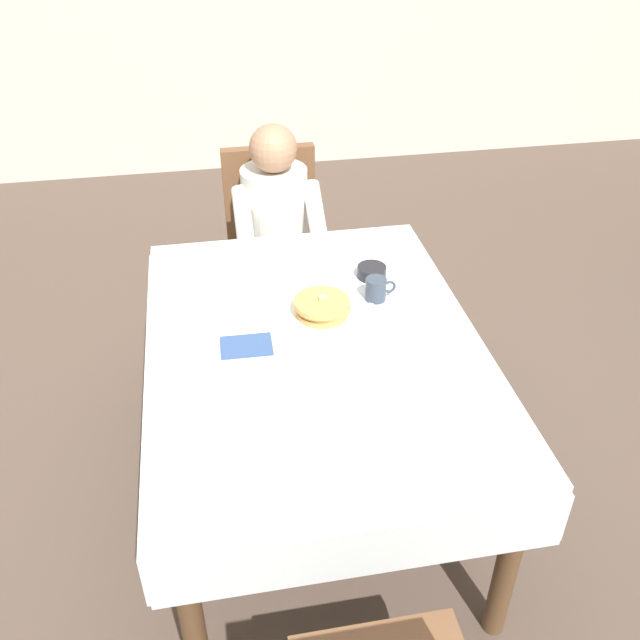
{
  "coord_description": "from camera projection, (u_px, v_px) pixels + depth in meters",
  "views": [
    {
      "loc": [
        -0.31,
        -1.83,
        2.12
      ],
      "look_at": [
        0.03,
        0.04,
        0.79
      ],
      "focal_mm": 38.82,
      "sensor_mm": 36.0,
      "label": 1
    }
  ],
  "objects": [
    {
      "name": "syrup_pitcher",
      "position": [
        242.0,
        294.0,
        2.47
      ],
      "size": [
        0.08,
        0.08,
        0.07
      ],
      "color": "silver",
      "rests_on": "dining_table_main"
    },
    {
      "name": "napkin_folded",
      "position": [
        246.0,
        346.0,
        2.27
      ],
      "size": [
        0.17,
        0.12,
        0.01
      ],
      "primitive_type": "cube",
      "rotation": [
        0.0,
        0.0,
        -0.03
      ],
      "color": "#334C7F",
      "rests_on": "dining_table_main"
    },
    {
      "name": "dining_table_main",
      "position": [
        315.0,
        360.0,
        2.36
      ],
      "size": [
        1.12,
        1.52,
        0.74
      ],
      "color": "silver",
      "rests_on": "ground"
    },
    {
      "name": "bowl_butter",
      "position": [
        372.0,
        272.0,
        2.62
      ],
      "size": [
        0.11,
        0.11,
        0.04
      ],
      "primitive_type": "cylinder",
      "color": "black",
      "rests_on": "dining_table_main"
    },
    {
      "name": "cup_coffee",
      "position": [
        376.0,
        289.0,
        2.49
      ],
      "size": [
        0.11,
        0.08,
        0.08
      ],
      "color": "#333D4C",
      "rests_on": "dining_table_main"
    },
    {
      "name": "chair_diner",
      "position": [
        274.0,
        233.0,
        3.37
      ],
      "size": [
        0.44,
        0.45,
        0.93
      ],
      "rotation": [
        0.0,
        0.0,
        3.14
      ],
      "color": "brown",
      "rests_on": "ground"
    },
    {
      "name": "diner_person",
      "position": [
        277.0,
        222.0,
        3.17
      ],
      "size": [
        0.4,
        0.43,
        1.12
      ],
      "rotation": [
        0.0,
        0.0,
        3.14
      ],
      "color": "silver",
      "rests_on": "ground"
    },
    {
      "name": "breakfast_stack",
      "position": [
        323.0,
        307.0,
        2.39
      ],
      "size": [
        0.2,
        0.19,
        0.07
      ],
      "color": "tan",
      "rests_on": "plate_breakfast"
    },
    {
      "name": "knife_right_of_plate",
      "position": [
        377.0,
        314.0,
        2.43
      ],
      "size": [
        0.03,
        0.2,
        0.0
      ],
      "primitive_type": "cube",
      "rotation": [
        0.0,
        0.0,
        1.63
      ],
      "color": "silver",
      "rests_on": "dining_table_main"
    },
    {
      "name": "plate_breakfast",
      "position": [
        323.0,
        315.0,
        2.41
      ],
      "size": [
        0.28,
        0.28,
        0.02
      ],
      "primitive_type": "cylinder",
      "color": "white",
      "rests_on": "dining_table_main"
    },
    {
      "name": "fork_left_of_plate",
      "position": [
        269.0,
        325.0,
        2.37
      ],
      "size": [
        0.02,
        0.18,
        0.0
      ],
      "primitive_type": "cube",
      "rotation": [
        0.0,
        0.0,
        1.6
      ],
      "color": "silver",
      "rests_on": "dining_table_main"
    },
    {
      "name": "spoon_near_edge",
      "position": [
        349.0,
        366.0,
        2.19
      ],
      "size": [
        0.15,
        0.05,
        0.0
      ],
      "primitive_type": "cube",
      "rotation": [
        0.0,
        0.0,
        -0.24
      ],
      "color": "silver",
      "rests_on": "dining_table_main"
    },
    {
      "name": "ground_plane",
      "position": [
        315.0,
        490.0,
        2.73
      ],
      "size": [
        14.0,
        14.0,
        0.0
      ],
      "primitive_type": "plane",
      "color": "brown"
    }
  ]
}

